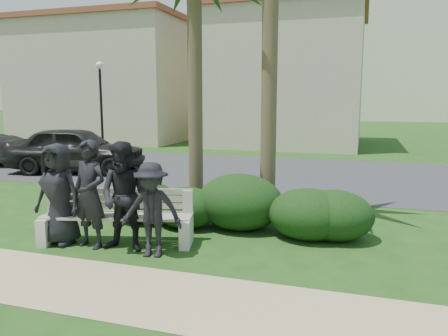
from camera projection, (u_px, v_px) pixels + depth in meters
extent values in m
plane|color=#1C4413|center=(163.00, 245.00, 7.56)|extent=(160.00, 160.00, 0.00)
cube|color=tan|center=(105.00, 288.00, 5.86)|extent=(30.00, 1.60, 0.01)
cube|color=#2D2D30|center=(264.00, 172.00, 15.08)|extent=(160.00, 8.00, 0.01)
cube|color=#BBAD8C|center=(113.00, 83.00, 27.55)|extent=(10.00, 8.00, 7.00)
cube|color=brown|center=(111.00, 23.00, 26.98)|extent=(10.40, 8.40, 0.30)
cube|color=#BBAD8C|center=(286.00, 81.00, 24.25)|extent=(8.00, 8.00, 7.00)
cube|color=brown|center=(288.00, 13.00, 23.68)|extent=(8.40, 8.40, 0.30)
cylinder|color=black|center=(101.00, 110.00, 21.24)|extent=(0.12, 0.12, 4.00)
sphere|color=white|center=(99.00, 65.00, 20.91)|extent=(0.36, 0.36, 0.36)
cube|color=#A29888|center=(116.00, 217.00, 7.55)|extent=(2.68, 1.24, 0.04)
cube|color=#A29888|center=(123.00, 198.00, 7.75)|extent=(2.54, 0.70, 0.31)
cube|color=beige|center=(58.00, 225.00, 7.96)|extent=(0.32, 0.62, 0.48)
cube|color=beige|center=(181.00, 237.00, 7.22)|extent=(0.32, 0.62, 0.48)
imported|color=black|center=(59.00, 194.00, 7.53)|extent=(0.89, 0.60, 1.77)
imported|color=black|center=(90.00, 194.00, 7.36)|extent=(0.74, 0.55, 1.84)
imported|color=black|center=(125.00, 197.00, 7.17)|extent=(0.92, 0.73, 1.83)
imported|color=black|center=(152.00, 210.00, 6.93)|extent=(1.06, 0.71, 1.53)
ellipsoid|color=black|center=(144.00, 200.00, 9.02)|extent=(1.37, 1.13, 0.89)
ellipsoid|color=black|center=(187.00, 206.00, 8.60)|extent=(1.26, 1.04, 0.82)
ellipsoid|color=black|center=(240.00, 200.00, 8.52)|extent=(1.70, 1.40, 1.11)
ellipsoid|color=black|center=(308.00, 213.00, 7.89)|extent=(1.45, 1.20, 0.94)
ellipsoid|color=black|center=(334.00, 214.00, 7.86)|extent=(1.42, 1.17, 0.93)
cylinder|color=brown|center=(195.00, 91.00, 9.53)|extent=(0.32, 0.32, 5.38)
cylinder|color=brown|center=(269.00, 70.00, 8.75)|extent=(0.32, 0.32, 6.15)
imported|color=black|center=(76.00, 150.00, 14.97)|extent=(4.94, 2.85, 1.58)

